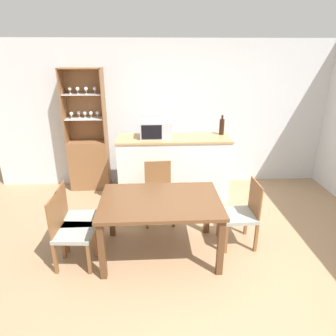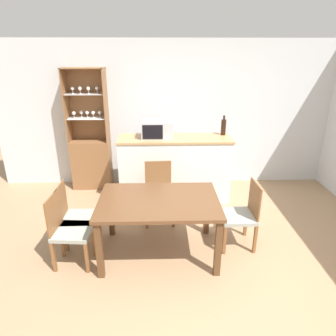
% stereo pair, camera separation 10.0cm
% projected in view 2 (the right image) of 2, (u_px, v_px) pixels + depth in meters
% --- Properties ---
extents(ground_plane, '(18.00, 18.00, 0.00)m').
position_uv_depth(ground_plane, '(204.00, 274.00, 3.37)').
color(ground_plane, '#A37F5B').
extents(wall_back, '(6.80, 0.06, 2.55)m').
position_uv_depth(wall_back, '(187.00, 115.00, 5.36)').
color(wall_back, silver).
rests_on(wall_back, ground_plane).
extents(kitchen_counter, '(1.81, 0.59, 1.06)m').
position_uv_depth(kitchen_counter, '(175.00, 168.00, 4.96)').
color(kitchen_counter, white).
rests_on(kitchen_counter, ground_plane).
extents(display_cabinet, '(0.68, 0.35, 2.10)m').
position_uv_depth(display_cabinet, '(91.00, 154.00, 5.37)').
color(display_cabinet, brown).
rests_on(display_cabinet, ground_plane).
extents(dining_table, '(1.40, 0.95, 0.73)m').
position_uv_depth(dining_table, '(159.00, 207.00, 3.51)').
color(dining_table, brown).
rests_on(dining_table, ground_plane).
extents(dining_chair_side_left_near, '(0.45, 0.45, 0.86)m').
position_uv_depth(dining_chair_side_left_near, '(70.00, 230.00, 3.43)').
color(dining_chair_side_left_near, '#999E93').
rests_on(dining_chair_side_left_near, ground_plane).
extents(dining_chair_head_far, '(0.44, 0.44, 0.86)m').
position_uv_depth(dining_chair_head_far, '(159.00, 193.00, 4.34)').
color(dining_chair_head_far, '#999E93').
rests_on(dining_chair_head_far, ground_plane).
extents(dining_chair_side_left_far, '(0.42, 0.42, 0.86)m').
position_uv_depth(dining_chair_side_left_far, '(76.00, 217.00, 3.70)').
color(dining_chair_side_left_far, '#999E93').
rests_on(dining_chair_side_left_far, ground_plane).
extents(dining_chair_side_right_far, '(0.43, 0.43, 0.86)m').
position_uv_depth(dining_chair_side_right_far, '(241.00, 215.00, 3.75)').
color(dining_chair_side_right_far, '#999E93').
rests_on(dining_chair_side_right_far, ground_plane).
extents(microwave, '(0.49, 0.39, 0.26)m').
position_uv_depth(microwave, '(157.00, 129.00, 4.75)').
color(microwave, '#B7BABF').
rests_on(microwave, kitchen_counter).
extents(wine_bottle, '(0.08, 0.08, 0.32)m').
position_uv_depth(wine_bottle, '(223.00, 127.00, 4.87)').
color(wine_bottle, black).
rests_on(wine_bottle, kitchen_counter).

